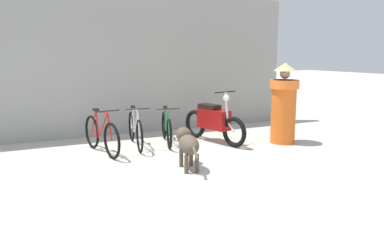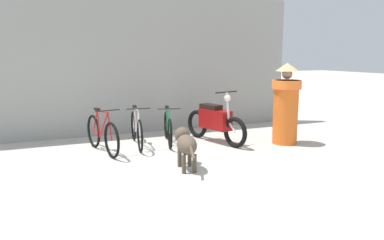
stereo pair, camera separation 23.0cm
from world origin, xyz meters
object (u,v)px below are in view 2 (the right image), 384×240
object	(u,v)px
bicycle_0	(102,134)
bicycle_2	(168,128)
bicycle_1	(136,129)
person_in_robes	(286,104)
motorcycle	(215,122)
stray_dog	(186,143)

from	to	relation	value
bicycle_0	bicycle_2	world-z (taller)	bicycle_0
bicycle_1	person_in_robes	size ratio (longest dim) A/B	1.01
motorcycle	stray_dog	world-z (taller)	motorcycle
bicycle_2	person_in_robes	distance (m)	2.53
person_in_robes	bicycle_2	bearing A→B (deg)	-57.83
stray_dog	bicycle_0	bearing A→B (deg)	45.75
bicycle_0	person_in_robes	size ratio (longest dim) A/B	0.95
bicycle_1	stray_dog	xyz separation A→B (m)	(0.36, -1.82, 0.07)
person_in_robes	bicycle_0	bearing A→B (deg)	-45.70
bicycle_0	bicycle_2	bearing A→B (deg)	88.92
bicycle_2	person_in_robes	xyz separation A→B (m)	(2.27, -0.98, 0.52)
bicycle_0	stray_dog	world-z (taller)	bicycle_0
bicycle_1	stray_dog	distance (m)	1.85
bicycle_2	person_in_robes	bearing A→B (deg)	81.11
bicycle_2	person_in_robes	world-z (taller)	person_in_robes
motorcycle	bicycle_2	bearing A→B (deg)	-124.58
bicycle_1	motorcycle	world-z (taller)	motorcycle
bicycle_2	bicycle_0	bearing A→B (deg)	-65.59
person_in_robes	stray_dog	bearing A→B (deg)	-16.89
motorcycle	person_in_robes	size ratio (longest dim) A/B	1.06
stray_dog	person_in_robes	world-z (taller)	person_in_robes
bicycle_0	motorcycle	world-z (taller)	motorcycle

